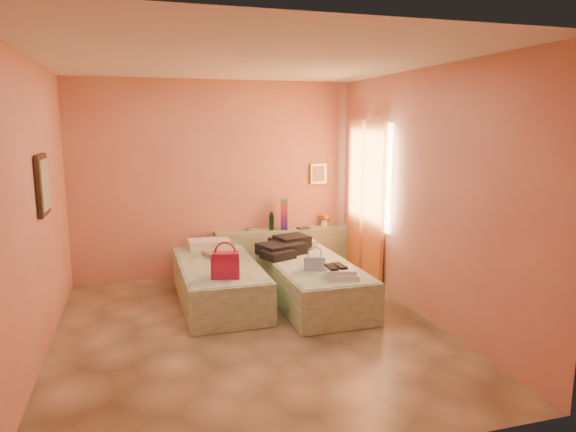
{
  "coord_description": "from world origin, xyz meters",
  "views": [
    {
      "loc": [
        -1.07,
        -5.07,
        2.19
      ],
      "look_at": [
        0.67,
        0.85,
        1.08
      ],
      "focal_mm": 32.0,
      "sensor_mm": 36.0,
      "label": 1
    }
  ],
  "objects_px": {
    "magenta_handbag": "(225,265)",
    "water_bottle": "(272,221)",
    "green_book": "(303,228)",
    "blue_handbag": "(315,263)",
    "towel_stack": "(342,273)",
    "flower_vase": "(324,218)",
    "headboard_ledge": "(284,250)",
    "bed_right": "(312,282)",
    "bed_left": "(218,282)"
  },
  "relations": [
    {
      "from": "water_bottle",
      "to": "green_book",
      "type": "height_order",
      "value": "water_bottle"
    },
    {
      "from": "magenta_handbag",
      "to": "flower_vase",
      "type": "bearing_deg",
      "value": 56.37
    },
    {
      "from": "bed_right",
      "to": "green_book",
      "type": "relative_size",
      "value": 11.27
    },
    {
      "from": "magenta_handbag",
      "to": "towel_stack",
      "type": "relative_size",
      "value": 0.89
    },
    {
      "from": "blue_handbag",
      "to": "towel_stack",
      "type": "relative_size",
      "value": 0.71
    },
    {
      "from": "headboard_ledge",
      "to": "flower_vase",
      "type": "distance_m",
      "value": 0.8
    },
    {
      "from": "magenta_handbag",
      "to": "water_bottle",
      "type": "bearing_deg",
      "value": 72.55
    },
    {
      "from": "bed_left",
      "to": "water_bottle",
      "type": "bearing_deg",
      "value": 46.91
    },
    {
      "from": "headboard_ledge",
      "to": "flower_vase",
      "type": "height_order",
      "value": "flower_vase"
    },
    {
      "from": "headboard_ledge",
      "to": "bed_right",
      "type": "distance_m",
      "value": 1.38
    },
    {
      "from": "towel_stack",
      "to": "bed_right",
      "type": "bearing_deg",
      "value": 100.86
    },
    {
      "from": "towel_stack",
      "to": "bed_left",
      "type": "bearing_deg",
      "value": 141.37
    },
    {
      "from": "green_book",
      "to": "towel_stack",
      "type": "bearing_deg",
      "value": -105.16
    },
    {
      "from": "headboard_ledge",
      "to": "water_bottle",
      "type": "bearing_deg",
      "value": -179.24
    },
    {
      "from": "bed_right",
      "to": "flower_vase",
      "type": "bearing_deg",
      "value": 63.77
    },
    {
      "from": "bed_left",
      "to": "flower_vase",
      "type": "bearing_deg",
      "value": 30.93
    },
    {
      "from": "water_bottle",
      "to": "towel_stack",
      "type": "xyz_separation_m",
      "value": [
        0.29,
        -2.04,
        -0.23
      ]
    },
    {
      "from": "bed_right",
      "to": "magenta_handbag",
      "type": "relative_size",
      "value": 6.39
    },
    {
      "from": "headboard_ledge",
      "to": "green_book",
      "type": "distance_m",
      "value": 0.45
    },
    {
      "from": "bed_right",
      "to": "magenta_handbag",
      "type": "bearing_deg",
      "value": -164.95
    },
    {
      "from": "blue_handbag",
      "to": "towel_stack",
      "type": "xyz_separation_m",
      "value": [
        0.2,
        -0.36,
        -0.03
      ]
    },
    {
      "from": "flower_vase",
      "to": "blue_handbag",
      "type": "distance_m",
      "value": 1.91
    },
    {
      "from": "magenta_handbag",
      "to": "green_book",
      "type": "bearing_deg",
      "value": 60.8
    },
    {
      "from": "water_bottle",
      "to": "magenta_handbag",
      "type": "height_order",
      "value": "water_bottle"
    },
    {
      "from": "headboard_ledge",
      "to": "water_bottle",
      "type": "height_order",
      "value": "water_bottle"
    },
    {
      "from": "blue_handbag",
      "to": "towel_stack",
      "type": "height_order",
      "value": "blue_handbag"
    },
    {
      "from": "magenta_handbag",
      "to": "headboard_ledge",
      "type": "bearing_deg",
      "value": 68.0
    },
    {
      "from": "water_bottle",
      "to": "flower_vase",
      "type": "xyz_separation_m",
      "value": [
        0.85,
        0.06,
        -0.01
      ]
    },
    {
      "from": "green_book",
      "to": "magenta_handbag",
      "type": "relative_size",
      "value": 0.57
    },
    {
      "from": "bed_left",
      "to": "blue_handbag",
      "type": "xyz_separation_m",
      "value": [
        1.04,
        -0.64,
        0.33
      ]
    },
    {
      "from": "flower_vase",
      "to": "magenta_handbag",
      "type": "height_order",
      "value": "flower_vase"
    },
    {
      "from": "blue_handbag",
      "to": "bed_right",
      "type": "bearing_deg",
      "value": 96.65
    },
    {
      "from": "blue_handbag",
      "to": "magenta_handbag",
      "type": "bearing_deg",
      "value": -158.76
    },
    {
      "from": "bed_left",
      "to": "blue_handbag",
      "type": "height_order",
      "value": "blue_handbag"
    },
    {
      "from": "water_bottle",
      "to": "flower_vase",
      "type": "height_order",
      "value": "water_bottle"
    },
    {
      "from": "bed_right",
      "to": "bed_left",
      "type": "bearing_deg",
      "value": 162.9
    },
    {
      "from": "bed_right",
      "to": "towel_stack",
      "type": "height_order",
      "value": "towel_stack"
    },
    {
      "from": "flower_vase",
      "to": "green_book",
      "type": "bearing_deg",
      "value": -161.0
    },
    {
      "from": "magenta_handbag",
      "to": "blue_handbag",
      "type": "xyz_separation_m",
      "value": [
        1.05,
        0.01,
        -0.07
      ]
    },
    {
      "from": "magenta_handbag",
      "to": "blue_handbag",
      "type": "height_order",
      "value": "magenta_handbag"
    },
    {
      "from": "green_book",
      "to": "bed_right",
      "type": "bearing_deg",
      "value": -113.24
    },
    {
      "from": "green_book",
      "to": "flower_vase",
      "type": "bearing_deg",
      "value": 9.21
    },
    {
      "from": "bed_left",
      "to": "flower_vase",
      "type": "height_order",
      "value": "flower_vase"
    },
    {
      "from": "magenta_handbag",
      "to": "bed_left",
      "type": "bearing_deg",
      "value": 101.17
    },
    {
      "from": "bed_right",
      "to": "blue_handbag",
      "type": "distance_m",
      "value": 0.46
    },
    {
      "from": "green_book",
      "to": "blue_handbag",
      "type": "relative_size",
      "value": 0.71
    },
    {
      "from": "bed_left",
      "to": "flower_vase",
      "type": "xyz_separation_m",
      "value": [
        1.8,
        1.11,
        0.52
      ]
    },
    {
      "from": "water_bottle",
      "to": "magenta_handbag",
      "type": "bearing_deg",
      "value": -119.8
    },
    {
      "from": "headboard_ledge",
      "to": "water_bottle",
      "type": "xyz_separation_m",
      "value": [
        -0.19,
        -0.0,
        0.45
      ]
    },
    {
      "from": "headboard_ledge",
      "to": "bed_right",
      "type": "bearing_deg",
      "value": -91.26
    }
  ]
}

